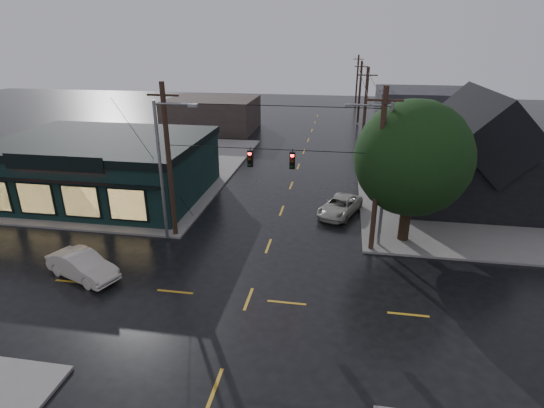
% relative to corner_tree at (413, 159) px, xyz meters
% --- Properties ---
extents(ground_plane, '(160.00, 160.00, 0.00)m').
position_rel_corner_tree_xyz_m(ground_plane, '(-8.64, -8.21, -5.64)').
color(ground_plane, black).
extents(sidewalk_nw, '(28.00, 28.00, 0.15)m').
position_rel_corner_tree_xyz_m(sidewalk_nw, '(-28.64, 11.79, -5.57)').
color(sidewalk_nw, slate).
rests_on(sidewalk_nw, ground).
extents(sidewalk_ne, '(28.00, 28.00, 0.15)m').
position_rel_corner_tree_xyz_m(sidewalk_ne, '(11.36, 11.79, -5.57)').
color(sidewalk_ne, slate).
rests_on(sidewalk_ne, ground).
extents(pizza_shop, '(16.30, 12.34, 4.90)m').
position_rel_corner_tree_xyz_m(pizza_shop, '(-23.64, 4.73, -3.08)').
color(pizza_shop, black).
rests_on(pizza_shop, ground).
extents(ne_building, '(12.60, 11.60, 8.75)m').
position_rel_corner_tree_xyz_m(ne_building, '(6.36, 8.79, -1.17)').
color(ne_building, black).
rests_on(ne_building, ground).
extents(corner_tree, '(7.21, 7.21, 9.12)m').
position_rel_corner_tree_xyz_m(corner_tree, '(0.00, 0.00, 0.00)').
color(corner_tree, black).
rests_on(corner_tree, ground).
extents(utility_pole_nw, '(2.00, 0.32, 10.15)m').
position_rel_corner_tree_xyz_m(utility_pole_nw, '(-15.14, -1.71, -5.64)').
color(utility_pole_nw, black).
rests_on(utility_pole_nw, ground).
extents(utility_pole_ne, '(2.00, 0.32, 10.15)m').
position_rel_corner_tree_xyz_m(utility_pole_ne, '(-2.14, -1.71, -5.64)').
color(utility_pole_ne, black).
rests_on(utility_pole_ne, ground).
extents(utility_pole_far_a, '(2.00, 0.32, 9.65)m').
position_rel_corner_tree_xyz_m(utility_pole_far_a, '(-2.14, 19.79, -5.64)').
color(utility_pole_far_a, black).
rests_on(utility_pole_far_a, ground).
extents(utility_pole_far_b, '(2.00, 0.32, 9.15)m').
position_rel_corner_tree_xyz_m(utility_pole_far_b, '(-2.14, 39.79, -5.64)').
color(utility_pole_far_b, black).
rests_on(utility_pole_far_b, ground).
extents(utility_pole_far_c, '(2.00, 0.32, 9.15)m').
position_rel_corner_tree_xyz_m(utility_pole_far_c, '(-2.14, 59.79, -5.64)').
color(utility_pole_far_c, black).
rests_on(utility_pole_far_c, ground).
extents(span_signal_assembly, '(13.00, 0.48, 1.23)m').
position_rel_corner_tree_xyz_m(span_signal_assembly, '(-8.55, -1.71, 0.06)').
color(span_signal_assembly, black).
rests_on(span_signal_assembly, ground).
extents(streetlight_nw, '(5.40, 0.30, 9.15)m').
position_rel_corner_tree_xyz_m(streetlight_nw, '(-15.44, -2.41, -5.64)').
color(streetlight_nw, gray).
rests_on(streetlight_nw, ground).
extents(streetlight_ne, '(5.40, 0.30, 9.15)m').
position_rel_corner_tree_xyz_m(streetlight_ne, '(-1.64, -1.01, -5.64)').
color(streetlight_ne, gray).
rests_on(streetlight_ne, ground).
extents(bg_building_west, '(12.00, 10.00, 4.40)m').
position_rel_corner_tree_xyz_m(bg_building_west, '(-22.64, 31.79, -3.44)').
color(bg_building_west, '#312824').
rests_on(bg_building_west, ground).
extents(bg_building_east, '(14.00, 12.00, 5.60)m').
position_rel_corner_tree_xyz_m(bg_building_east, '(7.36, 36.79, -2.84)').
color(bg_building_east, '#232227').
rests_on(bg_building_east, ground).
extents(sedan_cream, '(4.78, 3.13, 1.49)m').
position_rel_corner_tree_xyz_m(sedan_cream, '(-18.25, -7.65, -4.90)').
color(sedan_cream, beige).
rests_on(sedan_cream, ground).
extents(suv_silver, '(3.75, 5.25, 1.33)m').
position_rel_corner_tree_xyz_m(suv_silver, '(-4.20, 3.79, -4.98)').
color(suv_silver, '#B1ADA3').
rests_on(suv_silver, ground).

